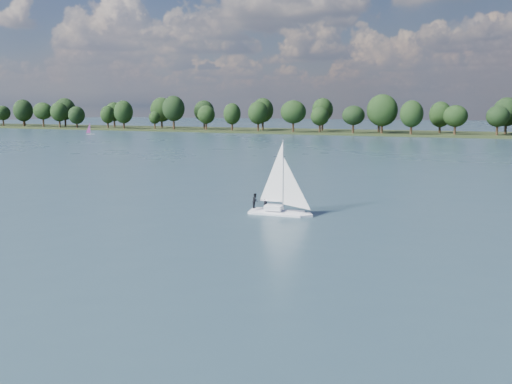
% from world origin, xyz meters
% --- Properties ---
extents(ground, '(700.00, 700.00, 0.00)m').
position_xyz_m(ground, '(0.00, 100.00, 0.00)').
color(ground, '#233342').
rests_on(ground, ground).
extents(far_shore, '(660.00, 40.00, 1.50)m').
position_xyz_m(far_shore, '(0.00, 212.00, 0.00)').
color(far_shore, black).
rests_on(far_shore, ground).
extents(sailboat, '(6.26, 1.92, 8.17)m').
position_xyz_m(sailboat, '(-4.06, 33.27, 2.28)').
color(sailboat, white).
rests_on(sailboat, ground).
extents(dinghy_pink, '(3.25, 2.98, 5.08)m').
position_xyz_m(dinghy_pink, '(-133.01, 159.33, 1.20)').
color(dinghy_pink, silver).
rests_on(dinghy_pink, ground).
extents(pontoon, '(4.21, 2.47, 0.50)m').
position_xyz_m(pontoon, '(-162.35, 194.88, 0.00)').
color(pontoon, '#4F5154').
rests_on(pontoon, ground).
extents(treeline, '(562.81, 73.64, 17.70)m').
position_xyz_m(treeline, '(-6.87, 208.28, 8.08)').
color(treeline, black).
rests_on(treeline, ground).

